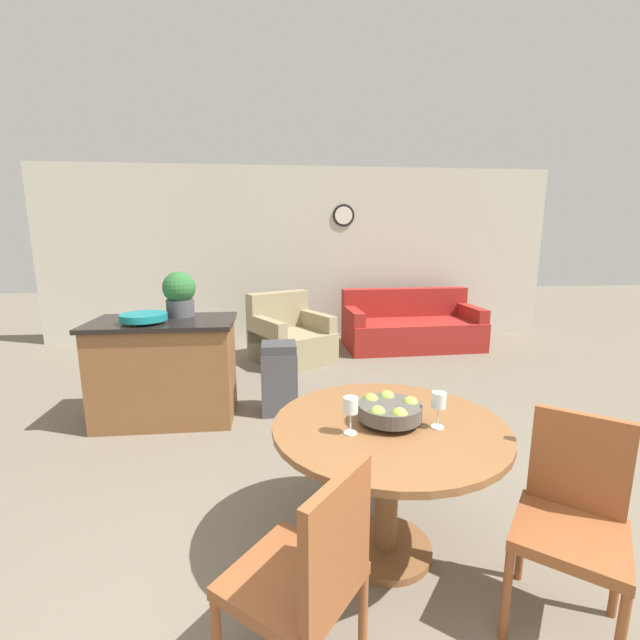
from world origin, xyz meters
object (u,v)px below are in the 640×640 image
Objects in this scene: potted_plant at (179,293)px; dining_table at (388,453)px; wine_glass_left at (351,407)px; fruit_bowl at (389,410)px; dining_chair_near_left at (308,573)px; couch at (411,328)px; armchair at (290,338)px; teal_bowl at (144,317)px; trash_bin at (279,378)px; dining_chair_near_right at (573,512)px; kitchen_island at (166,370)px; wine_glass_right at (439,402)px.

dining_table is at bearing -54.95° from potted_plant.
fruit_bowl is at bearing 23.61° from wine_glass_left.
wine_glass_left is (-0.21, -0.09, 0.06)m from fruit_bowl.
dining_chair_near_left is at bearing -124.20° from fruit_bowl.
armchair reaches higher than couch.
teal_bowl reaches higher than couch.
trash_bin is at bearing 40.94° from dining_chair_near_left.
kitchen_island is (-2.24, 2.33, -0.05)m from dining_chair_near_right.
dining_chair_near_left is 2.36× the size of teal_bowl.
dining_chair_near_left is 1.16m from dining_chair_near_right.
fruit_bowl is 2.51m from potted_plant.
dining_chair_near_right is (1.14, 0.22, 0.00)m from dining_chair_near_left.
dining_table is 1.29× the size of dining_chair_near_right.
dining_chair_near_right is at bearing -43.19° from teal_bowl.
wine_glass_right is 3.81m from armchair.
dining_chair_near_right is at bearing -39.94° from dining_chair_near_left.
dining_chair_near_left reaches higher than trash_bin.
armchair is at bearing 95.94° from fruit_bowl.
kitchen_island is 0.62× the size of couch.
dining_chair_near_right reaches higher than armchair.
fruit_bowl is 2.45m from kitchen_island.
wine_glass_left is 0.44× the size of potted_plant.
teal_bowl is at bearing -172.01° from trash_bin.
dining_chair_near_left is 0.73× the size of kitchen_island.
dining_chair_near_left is at bearing -66.79° from kitchen_island.
dining_table is 0.38m from wine_glass_right.
wine_glass_left is 0.15× the size of armchair.
potted_plant is at bearing 49.94° from teal_bowl.
dining_chair_near_left is 0.73m from wine_glass_left.
wine_glass_left is 2.10m from trash_bin.
kitchen_island is 0.54m from teal_bowl.
potted_plant reaches higher than dining_chair_near_left.
fruit_bowl reaches higher than dining_table.
dining_table is 2.56m from potted_plant.
wine_glass_right is at bearing -108.55° from couch.
kitchen_island reaches higher than wine_glass_right.
armchair is (-0.38, 3.64, -0.51)m from fruit_bowl.
fruit_bowl is 0.24m from wine_glass_left.
couch is at bearing -13.42° from armchair.
fruit_bowl is at bearing -112.96° from armchair.
trash_bin is (-1.22, 2.37, -0.18)m from dining_chair_near_right.
dining_table is 0.59× the size of couch.
teal_bowl reaches higher than dining_table.
potted_plant is (-1.22, 2.13, 0.27)m from wine_glass_left.
armchair is (1.30, 1.89, -0.68)m from teal_bowl.
wine_glass_left is at bearing -156.39° from fruit_bowl.
couch is at bearing 73.62° from wine_glass_right.
dining_chair_near_left is (-0.46, -0.68, -0.06)m from dining_table.
potted_plant reaches higher than wine_glass_right.
wine_glass_left is (-0.89, 0.37, 0.36)m from dining_chair_near_right.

